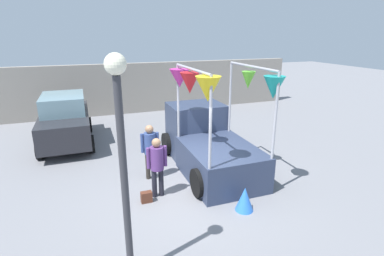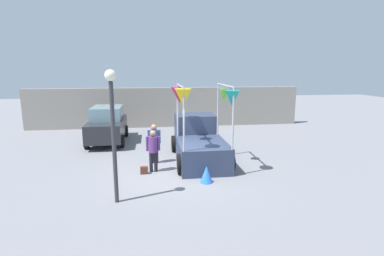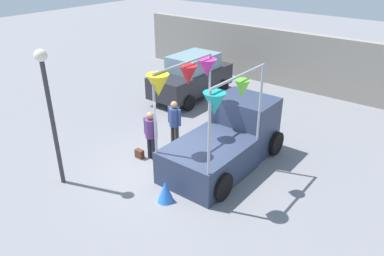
# 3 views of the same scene
# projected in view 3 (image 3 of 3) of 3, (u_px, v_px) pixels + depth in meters

# --- Properties ---
(ground_plane) EXTENTS (60.00, 60.00, 0.00)m
(ground_plane) POSITION_uv_depth(u_px,v_px,m) (175.00, 170.00, 11.25)
(ground_plane) COLOR slate
(vendor_truck) EXTENTS (2.49, 4.19, 3.24)m
(vendor_truck) POSITION_uv_depth(u_px,v_px,m) (227.00, 135.00, 11.32)
(vendor_truck) COLOR #2D3851
(vendor_truck) RESTS_ON ground
(parked_car) EXTENTS (1.88, 4.00, 1.88)m
(parked_car) POSITION_uv_depth(u_px,v_px,m) (192.00, 76.00, 16.27)
(parked_car) COLOR #26262B
(parked_car) RESTS_ON ground
(person_customer) EXTENTS (0.53, 0.34, 1.60)m
(person_customer) POSITION_uv_depth(u_px,v_px,m) (151.00, 131.00, 11.41)
(person_customer) COLOR black
(person_customer) RESTS_ON ground
(person_vendor) EXTENTS (0.53, 0.34, 1.63)m
(person_vendor) POSITION_uv_depth(u_px,v_px,m) (174.00, 120.00, 12.12)
(person_vendor) COLOR #2D2823
(person_vendor) RESTS_ON ground
(handbag) EXTENTS (0.28, 0.16, 0.28)m
(handbag) POSITION_uv_depth(u_px,v_px,m) (140.00, 154.00, 11.83)
(handbag) COLOR #592D1E
(handbag) RESTS_ON ground
(street_lamp) EXTENTS (0.32, 0.32, 3.83)m
(street_lamp) POSITION_uv_depth(u_px,v_px,m) (49.00, 100.00, 9.57)
(street_lamp) COLOR #333338
(street_lamp) RESTS_ON ground
(brick_boundary_wall) EXTENTS (18.00, 0.36, 2.60)m
(brick_boundary_wall) POSITION_uv_depth(u_px,v_px,m) (302.00, 62.00, 17.02)
(brick_boundary_wall) COLOR gray
(brick_boundary_wall) RESTS_ON ground
(folded_kite_bundle_azure) EXTENTS (0.60, 0.60, 0.60)m
(folded_kite_bundle_azure) POSITION_uv_depth(u_px,v_px,m) (165.00, 191.00, 9.75)
(folded_kite_bundle_azure) COLOR blue
(folded_kite_bundle_azure) RESTS_ON ground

